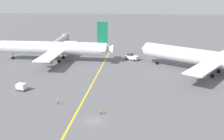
{
  "coord_description": "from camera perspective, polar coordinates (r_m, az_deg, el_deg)",
  "views": [
    {
      "loc": [
        9.11,
        -54.97,
        28.94
      ],
      "look_at": [
        1.83,
        28.16,
        4.0
      ],
      "focal_mm": 42.44,
      "sensor_mm": 36.0,
      "label": 1
    }
  ],
  "objects": [
    {
      "name": "ground_plane",
      "position": [
        62.79,
        -3.98,
        -10.85
      ],
      "size": [
        600.0,
        600.0,
        0.0
      ],
      "primitive_type": "plane",
      "color": "slate"
    },
    {
      "name": "taxiway_stripe",
      "position": [
        72.47,
        -6.5,
        -7.01
      ],
      "size": [
        3.26,
        119.98,
        0.01
      ],
      "primitive_type": "cube",
      "rotation": [
        0.0,
        0.0,
        -0.02
      ],
      "color": "yellow",
      "rests_on": "ground"
    },
    {
      "name": "airliner_at_gate_left",
      "position": [
        116.34,
        -12.36,
        4.62
      ],
      "size": [
        52.1,
        40.96,
        16.93
      ],
      "color": "white",
      "rests_on": "ground"
    },
    {
      "name": "airliner_being_pushed",
      "position": [
        101.28,
        20.06,
        2.31
      ],
      "size": [
        49.59,
        37.68,
        16.59
      ],
      "color": "silver",
      "rests_on": "ground"
    },
    {
      "name": "pushback_tug",
      "position": [
        116.21,
        4.34,
        2.83
      ],
      "size": [
        8.39,
        5.93,
        3.04
      ],
      "color": "white",
      "rests_on": "ground"
    },
    {
      "name": "gse_container_dolly_flat",
      "position": [
        84.8,
        -18.94,
        -3.41
      ],
      "size": [
        3.65,
        2.94,
        2.15
      ],
      "color": "slate",
      "rests_on": "ground"
    },
    {
      "name": "ground_crew_wing_walker_right",
      "position": [
        65.31,
        -2.43,
        -8.87
      ],
      "size": [
        0.36,
        0.49,
        1.6
      ],
      "color": "#2D3351",
      "rests_on": "ground"
    },
    {
      "name": "ground_crew_marshaller_foreground",
      "position": [
        72.22,
        -11.59,
        -6.59
      ],
      "size": [
        0.36,
        0.36,
        1.67
      ],
      "color": "#4C4C51",
      "rests_on": "ground"
    },
    {
      "name": "jet_bridge",
      "position": [
        142.69,
        -10.74,
        6.48
      ],
      "size": [
        3.84,
        21.35,
        6.26
      ],
      "color": "#B7B7BC",
      "rests_on": "ground"
    }
  ]
}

